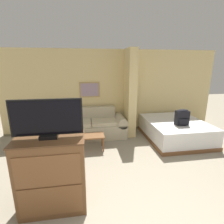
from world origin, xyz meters
TOP-DOWN VIEW (x-y plane):
  - wall_back at (-0.00, 3.90)m, footprint 6.86×0.16m
  - wall_partition_pillar at (0.46, 3.47)m, footprint 0.24×0.74m
  - couch at (-0.74, 3.41)m, footprint 2.10×0.84m
  - coffee_table at (-0.79, 2.53)m, footprint 0.66×0.41m
  - side_table at (-1.93, 3.42)m, footprint 0.48×0.48m
  - table_lamp at (-1.93, 3.42)m, footprint 0.30×0.30m
  - tv_dresser at (-1.43, 0.72)m, footprint 0.97×0.54m
  - tv at (-1.43, 0.72)m, footprint 0.95×0.16m
  - bed at (1.68, 2.84)m, footprint 1.63×1.91m
  - backpack at (1.66, 2.49)m, footprint 0.34×0.22m

SIDE VIEW (x-z plane):
  - bed at x=1.68m, z-range 0.01..0.56m
  - couch at x=-0.74m, z-range -0.11..0.76m
  - coffee_table at x=-0.79m, z-range 0.14..0.53m
  - side_table at x=-1.93m, z-range 0.19..0.75m
  - tv_dresser at x=-1.43m, z-range 0.00..1.15m
  - backpack at x=1.66m, z-range 0.56..1.00m
  - table_lamp at x=-1.93m, z-range 0.64..1.12m
  - wall_back at x=0.00m, z-range -0.01..2.59m
  - wall_partition_pillar at x=0.46m, z-range 0.00..2.60m
  - tv at x=-1.43m, z-range 1.15..1.70m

